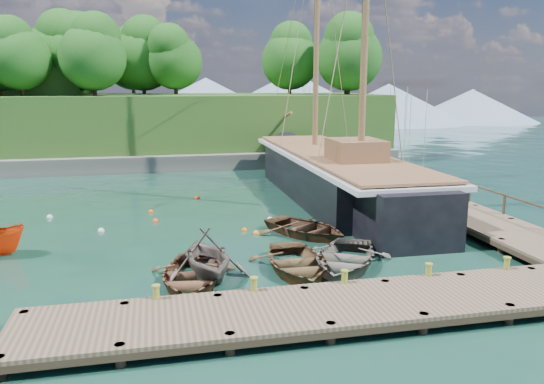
{
  "coord_description": "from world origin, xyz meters",
  "views": [
    {
      "loc": [
        -3.87,
        -20.51,
        6.97
      ],
      "look_at": [
        1.43,
        3.2,
        2.0
      ],
      "focal_mm": 35.0,
      "sensor_mm": 36.0,
      "label": 1
    }
  ],
  "objects": [
    {
      "name": "mooring_buoy_2",
      "position": [
        0.2,
        3.85,
        0.0
      ],
      "size": [
        0.3,
        0.3,
        0.3
      ],
      "primitive_type": "sphere",
      "color": "orange",
      "rests_on": "ground"
    },
    {
      "name": "bollard_3",
      "position": [
        5.0,
        -5.1,
        0.0
      ],
      "size": [
        0.26,
        0.26,
        0.45
      ],
      "primitive_type": "cylinder",
      "color": "olive",
      "rests_on": "ground"
    },
    {
      "name": "rowboat_4",
      "position": [
        2.89,
        2.5,
        0.0
      ],
      "size": [
        5.08,
        5.49,
        0.93
      ],
      "primitive_type": "imported",
      "rotation": [
        0.0,
        0.0,
        0.56
      ],
      "color": "#503521",
      "rests_on": "ground"
    },
    {
      "name": "mooring_buoy_0",
      "position": [
        -6.54,
        5.28,
        0.0
      ],
      "size": [
        0.32,
        0.32,
        0.32
      ],
      "primitive_type": "sphere",
      "color": "white",
      "rests_on": "ground"
    },
    {
      "name": "bollard_0",
      "position": [
        -4.0,
        -5.1,
        0.0
      ],
      "size": [
        0.26,
        0.26,
        0.45
      ],
      "primitive_type": "cylinder",
      "color": "olive",
      "rests_on": "ground"
    },
    {
      "name": "rowboat_2",
      "position": [
        1.2,
        -2.13,
        0.0
      ],
      "size": [
        3.43,
        4.7,
        0.95
      ],
      "primitive_type": "imported",
      "rotation": [
        0.0,
        0.0,
        -0.04
      ],
      "color": "brown",
      "rests_on": "ground"
    },
    {
      "name": "mooring_buoy_3",
      "position": [
        1.85,
        5.54,
        0.0
      ],
      "size": [
        0.35,
        0.35,
        0.35
      ],
      "primitive_type": "sphere",
      "color": "white",
      "rests_on": "ground"
    },
    {
      "name": "mooring_buoy_7",
      "position": [
        0.67,
        3.23,
        0.0
      ],
      "size": [
        0.3,
        0.3,
        0.3
      ],
      "primitive_type": "sphere",
      "color": "orange",
      "rests_on": "ground"
    },
    {
      "name": "ground",
      "position": [
        0.0,
        0.0,
        0.0
      ],
      "size": [
        160.0,
        160.0,
        0.0
      ],
      "primitive_type": "plane",
      "color": "#193B2E",
      "rests_on": "ground"
    },
    {
      "name": "mooring_buoy_4",
      "position": [
        -4.2,
        8.7,
        0.0
      ],
      "size": [
        0.3,
        0.3,
        0.3
      ],
      "primitive_type": "sphere",
      "color": "#E75407",
      "rests_on": "ground"
    },
    {
      "name": "cabin_boat_white",
      "position": [
        7.65,
        2.22,
        0.0
      ],
      "size": [
        2.0,
        4.72,
        1.79
      ],
      "primitive_type": "imported",
      "rotation": [
        0.0,
        0.0,
        -0.06
      ],
      "color": "silver",
      "rests_on": "ground"
    },
    {
      "name": "headland",
      "position": [
        -12.88,
        31.36,
        5.54
      ],
      "size": [
        51.0,
        19.31,
        12.9
      ],
      "color": "#474744",
      "rests_on": "ground"
    },
    {
      "name": "bollard_1",
      "position": [
        -1.0,
        -5.1,
        0.0
      ],
      "size": [
        0.26,
        0.26,
        0.45
      ],
      "primitive_type": "cylinder",
      "color": "olive",
      "rests_on": "ground"
    },
    {
      "name": "rowboat_0",
      "position": [
        -2.81,
        -2.61,
        0.0
      ],
      "size": [
        3.77,
        4.84,
        0.92
      ],
      "primitive_type": "imported",
      "rotation": [
        0.0,
        0.0,
        -0.14
      ],
      "color": "brown",
      "rests_on": "ground"
    },
    {
      "name": "dock_near",
      "position": [
        2.0,
        -6.5,
        0.43
      ],
      "size": [
        20.0,
        3.2,
        1.1
      ],
      "color": "brown",
      "rests_on": "ground"
    },
    {
      "name": "mooring_buoy_6",
      "position": [
        -9.44,
        8.65,
        0.0
      ],
      "size": [
        0.32,
        0.32,
        0.32
      ],
      "primitive_type": "sphere",
      "color": "silver",
      "rests_on": "ground"
    },
    {
      "name": "bollard_4",
      "position": [
        8.0,
        -5.1,
        0.0
      ],
      "size": [
        0.26,
        0.26,
        0.45
      ],
      "primitive_type": "cylinder",
      "color": "olive",
      "rests_on": "ground"
    },
    {
      "name": "mooring_buoy_1",
      "position": [
        -3.96,
        6.6,
        0.0
      ],
      "size": [
        0.33,
        0.33,
        0.33
      ],
      "primitive_type": "sphere",
      "color": "#EA491C",
      "rests_on": "ground"
    },
    {
      "name": "schooner",
      "position": [
        6.94,
        10.13,
        1.22
      ],
      "size": [
        5.62,
        29.42,
        21.93
      ],
      "rotation": [
        0.0,
        0.0,
        -0.01
      ],
      "color": "black",
      "rests_on": "ground"
    },
    {
      "name": "bollard_2",
      "position": [
        2.0,
        -5.1,
        0.0
      ],
      "size": [
        0.26,
        0.26,
        0.45
      ],
      "primitive_type": "cylinder",
      "color": "olive",
      "rests_on": "ground"
    },
    {
      "name": "rowboat_1",
      "position": [
        -2.18,
        -2.06,
        0.0
      ],
      "size": [
        3.66,
        4.1,
        1.96
      ],
      "primitive_type": "imported",
      "rotation": [
        0.0,
        0.0,
        0.13
      ],
      "color": "#5E544C",
      "rests_on": "ground"
    },
    {
      "name": "distant_ridge",
      "position": [
        4.3,
        70.0,
        4.35
      ],
      "size": [
        117.0,
        40.0,
        10.0
      ],
      "color": "#728CA5",
      "rests_on": "ground"
    },
    {
      "name": "mooring_buoy_5",
      "position": [
        -1.41,
        11.68,
        0.0
      ],
      "size": [
        0.35,
        0.35,
        0.35
      ],
      "primitive_type": "sphere",
      "color": "red",
      "rests_on": "ground"
    },
    {
      "name": "dock_east",
      "position": [
        11.5,
        7.0,
        0.43
      ],
      "size": [
        3.2,
        24.0,
        1.1
      ],
      "color": "brown",
      "rests_on": "ground"
    },
    {
      "name": "rowboat_3",
      "position": [
        3.11,
        -2.09,
        0.0
      ],
      "size": [
        5.31,
        5.81,
        0.98
      ],
      "primitive_type": "imported",
      "rotation": [
        0.0,
        0.0,
        -0.52
      ],
      "color": "#5D574E",
      "rests_on": "ground"
    }
  ]
}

